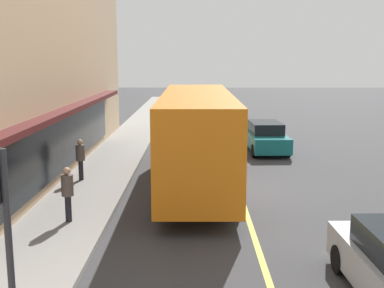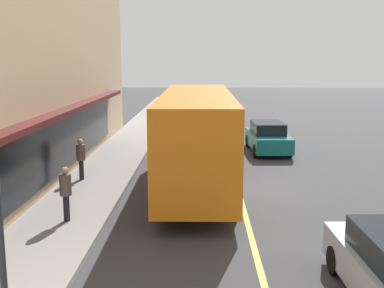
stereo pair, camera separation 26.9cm
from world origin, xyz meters
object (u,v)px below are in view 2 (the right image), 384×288
Objects in this scene: pedestrian_at_corner at (81,156)px; car_teal at (268,137)px; bus at (197,134)px; pedestrian_mid_block at (66,189)px.

car_teal is at bearing -51.00° from pedestrian_at_corner.
pedestrian_mid_block is at bearing 140.88° from bus.
car_teal is 10.31m from pedestrian_at_corner.
pedestrian_mid_block reaches higher than pedestrian_at_corner.
car_teal is at bearing -28.11° from bus.
pedestrian_at_corner is (-6.49, 8.01, 0.35)m from car_teal.
bus reaches higher than car_teal.
pedestrian_at_corner is at bearing 9.02° from pedestrian_mid_block.
bus is 2.55× the size of car_teal.
pedestrian_mid_block is at bearing -170.98° from pedestrian_at_corner.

